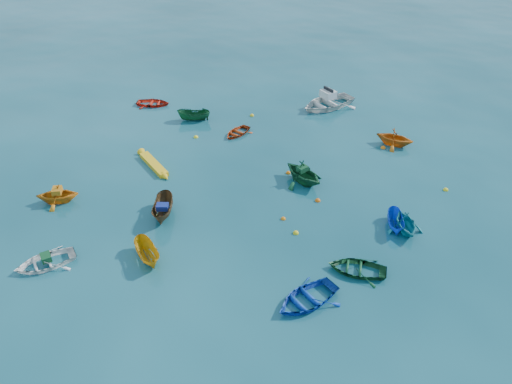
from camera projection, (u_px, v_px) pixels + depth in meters
The scene contains 29 objects.
ground at pixel (211, 240), 28.64m from camera, with size 160.00×160.00×0.00m, color #093842.
dinghy_white_near at pixel (46, 265), 26.94m from camera, with size 2.26×3.15×0.65m, color white.
sampan_brown_mid at pixel (164, 215), 30.57m from camera, with size 1.14×3.02×1.17m, color #50381D.
dinghy_blue_se at pixel (306, 302), 24.74m from camera, with size 2.47×3.46×0.72m, color #0D3CA9.
dinghy_orange_w at pixel (59, 202), 31.75m from camera, with size 2.23×2.59×1.36m, color orange.
sampan_yellow_mid at pixel (149, 259), 27.31m from camera, with size 1.02×2.72×1.05m, color #C98F11.
dinghy_green_e at pixel (356, 271), 26.53m from camera, with size 2.19×3.06×0.64m, color #114825.
dinghy_cyan_se at pixel (404, 230), 29.37m from camera, with size 2.13×2.47×1.30m, color teal.
dinghy_red_nw at pixel (153, 105), 43.74m from camera, with size 2.07×2.89×0.60m, color red.
dinghy_green_n at pixel (303, 182), 33.64m from camera, with size 2.73×3.16×1.67m, color #124F2A.
sampan_blue_far at pixel (395, 227), 29.62m from camera, with size 0.91×2.41×0.93m, color blue.
dinghy_red_far at pixel (237, 134), 39.28m from camera, with size 1.81×2.53×0.53m, color #BC3C0F.
dinghy_orange_far at pixel (393, 145), 37.85m from camera, with size 2.40×2.78×1.46m, color #C86412.
sampan_green_far at pixel (194, 120), 41.29m from camera, with size 1.01×2.69×1.04m, color #114C27.
kayak_yellow at pixel (154, 166), 35.29m from camera, with size 0.63×4.21×0.43m, color yellow, non-canonical shape.
motorboat_white at pixel (327, 107), 43.45m from camera, with size 3.61×5.05×1.65m, color silver.
tarp_green_a at pixel (46, 257), 26.70m from camera, with size 0.67×0.51×0.33m, color #124824.
tarp_blue_a at pixel (162, 207), 30.02m from camera, with size 0.71×0.53×0.34m, color navy.
tarp_orange_a at pixel (57, 191), 31.27m from camera, with size 0.72×0.55×0.35m, color orange.
tarp_green_b at pixel (302, 169), 33.13m from camera, with size 0.69×0.53×0.34m, color #114424.
buoy_ye_a at pixel (159, 216), 30.50m from camera, with size 0.31×0.31×0.31m, color yellow.
buoy_or_b at pixel (283, 219), 30.26m from camera, with size 0.31×0.31×0.31m, color orange.
buoy_ye_b at pixel (196, 137), 38.83m from camera, with size 0.36×0.36×0.36m, color yellow.
buoy_or_c at pixel (288, 173), 34.54m from camera, with size 0.34×0.34×0.34m, color orange.
buoy_ye_c at pixel (296, 233), 29.14m from camera, with size 0.35×0.35×0.35m, color yellow.
buoy_or_d at pixel (318, 201), 31.83m from camera, with size 0.36×0.36×0.36m, color #DC5A0C.
buoy_ye_d at pixel (252, 116), 41.98m from camera, with size 0.36×0.36×0.36m, color gold.
buoy_or_e at pixel (383, 148), 37.43m from camera, with size 0.36×0.36×0.36m, color orange.
buoy_ye_e at pixel (446, 190), 32.83m from camera, with size 0.34×0.34×0.34m, color yellow.
Camera 1 is at (13.47, -17.60, 18.52)m, focal length 35.00 mm.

